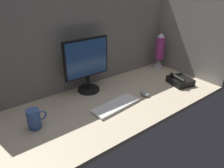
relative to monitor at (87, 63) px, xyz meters
The scene contains 9 objects.
ground_plane 36.68cm from the monitor, 70.72° to the right, with size 180.00×80.00×3.00cm, color tan.
cubicle_wall_back 21.90cm from the monitor, 54.62° to the left, with size 180.00×5.00×79.04cm.
cubicle_wall_side 100.75cm from the monitor, 14.62° to the right, with size 5.00×80.00×79.04cm, color gray.
monitor is the anchor object (origin of this frame).
keyboard 41.08cm from the monitor, 86.21° to the right, with size 37.00×13.00×2.00cm, color silver.
mouse 51.66cm from the monitor, 48.08° to the right, with size 5.60×9.60×3.40cm, color #99999E.
mug_ceramic_blue 59.29cm from the monitor, 156.67° to the right, with size 12.06×7.96×12.73cm.
lava_lamp 84.64cm from the monitor, ahead, with size 11.21×11.21×36.68cm.
desk_phone 83.15cm from the monitor, 28.94° to the right, with size 21.15×22.60×8.80cm.
Camera 1 is at (-85.98, -108.85, 81.82)cm, focal length 33.29 mm.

